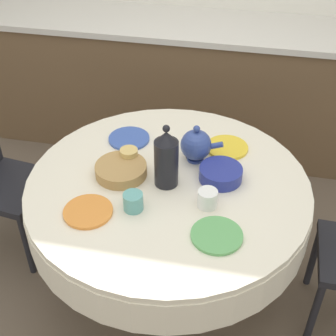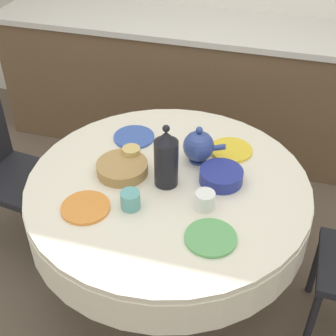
{
  "view_description": "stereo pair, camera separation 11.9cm",
  "coord_description": "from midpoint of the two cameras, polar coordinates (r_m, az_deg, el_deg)",
  "views": [
    {
      "loc": [
        0.34,
        -1.62,
        2.09
      ],
      "look_at": [
        0.0,
        0.0,
        0.8
      ],
      "focal_mm": 50.0,
      "sensor_mm": 36.0,
      "label": 1
    },
    {
      "loc": [
        0.46,
        -1.6,
        2.09
      ],
      "look_at": [
        0.0,
        0.0,
        0.8
      ],
      "focal_mm": 50.0,
      "sensor_mm": 36.0,
      "label": 2
    }
  ],
  "objects": [
    {
      "name": "plate_near_left",
      "position": [
        2.03,
        -8.36,
        -4.82
      ],
      "size": [
        0.21,
        0.21,
        0.01
      ],
      "primitive_type": "cylinder",
      "color": "orange",
      "rests_on": "dining_table"
    },
    {
      "name": "chair_right",
      "position": [
        2.73,
        -18.4,
        0.32
      ],
      "size": [
        0.45,
        0.45,
        0.93
      ],
      "rotation": [
        0.0,
        0.0,
        -1.7
      ],
      "color": "black",
      "rests_on": "ground_plane"
    },
    {
      "name": "plate_far_right",
      "position": [
        2.37,
        9.12,
        2.16
      ],
      "size": [
        0.21,
        0.21,
        0.01
      ],
      "primitive_type": "cylinder",
      "color": "yellow",
      "rests_on": "dining_table"
    },
    {
      "name": "kitchen_counter",
      "position": [
        3.46,
        7.59,
        9.59
      ],
      "size": [
        3.24,
        0.64,
        0.94
      ],
      "color": "brown",
      "rests_on": "ground_plane"
    },
    {
      "name": "fruit_bowl",
      "position": [
        2.15,
        8.07,
        -1.01
      ],
      "size": [
        0.2,
        0.2,
        0.06
      ],
      "primitive_type": "cylinder",
      "color": "navy",
      "rests_on": "dining_table"
    },
    {
      "name": "teapot",
      "position": [
        2.24,
        5.3,
        2.62
      ],
      "size": [
        0.21,
        0.15,
        0.19
      ],
      "color": "#33478E",
      "rests_on": "dining_table"
    },
    {
      "name": "plate_near_right",
      "position": [
        1.9,
        7.03,
        -8.47
      ],
      "size": [
        0.21,
        0.21,
        0.01
      ],
      "primitive_type": "cylinder",
      "color": "#5BA85B",
      "rests_on": "dining_table"
    },
    {
      "name": "ground_plane",
      "position": [
        2.67,
        1.31,
        -13.78
      ],
      "size": [
        12.0,
        12.0,
        0.0
      ],
      "primitive_type": "plane",
      "color": "brown"
    },
    {
      "name": "plate_far_left",
      "position": [
        2.43,
        -2.77,
        3.76
      ],
      "size": [
        0.21,
        0.21,
        0.01
      ],
      "primitive_type": "cylinder",
      "color": "#3856AD",
      "rests_on": "dining_table"
    },
    {
      "name": "coffee_carafe",
      "position": [
        2.06,
        1.43,
        1.1
      ],
      "size": [
        0.11,
        0.11,
        0.31
      ],
      "color": "black",
      "rests_on": "dining_table"
    },
    {
      "name": "cup_near_right",
      "position": [
        2.0,
        6.22,
        -3.98
      ],
      "size": [
        0.09,
        0.09,
        0.08
      ],
      "primitive_type": "cylinder",
      "color": "white",
      "rests_on": "dining_table"
    },
    {
      "name": "bread_basket",
      "position": [
        2.19,
        -4.06,
        -0.02
      ],
      "size": [
        0.24,
        0.24,
        0.05
      ],
      "primitive_type": "cylinder",
      "color": "#AD844C",
      "rests_on": "dining_table"
    },
    {
      "name": "cup_near_left",
      "position": [
        2.0,
        -2.91,
        -3.94
      ],
      "size": [
        0.09,
        0.09,
        0.08
      ],
      "primitive_type": "cylinder",
      "color": "#5BA39E",
      "rests_on": "dining_table"
    },
    {
      "name": "cup_far_left",
      "position": [
        2.25,
        -2.97,
        1.57
      ],
      "size": [
        0.09,
        0.09,
        0.08
      ],
      "primitive_type": "cylinder",
      "color": "#DBB766",
      "rests_on": "dining_table"
    },
    {
      "name": "cup_far_right",
      "position": [
        2.28,
        5.09,
        2.03
      ],
      "size": [
        0.09,
        0.09,
        0.08
      ],
      "primitive_type": "cylinder",
      "color": "#28282D",
      "rests_on": "dining_table"
    },
    {
      "name": "dining_table",
      "position": [
        2.23,
        1.53,
        -4.15
      ],
      "size": [
        1.32,
        1.32,
        0.72
      ],
      "color": "brown",
      "rests_on": "ground_plane"
    }
  ]
}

